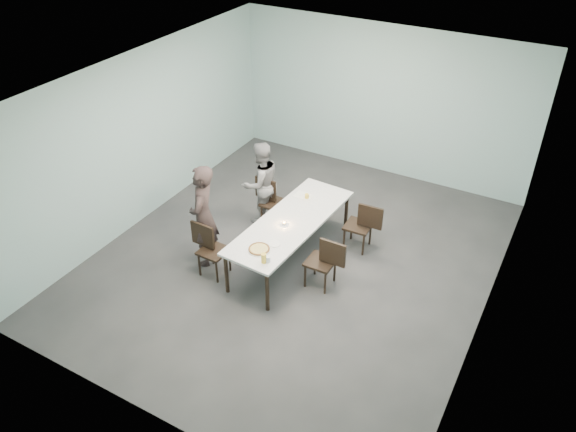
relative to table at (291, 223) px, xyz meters
The scene contains 16 objects.
ground 0.70m from the table, 16.85° to the left, with size 7.00×7.00×0.00m, color #333335.
room_shell 1.33m from the table, 16.85° to the left, with size 6.02×7.02×3.01m.
table is the anchor object (origin of this frame).
chair_near_left 1.33m from the table, 136.00° to the right, with size 0.62×0.43×0.87m.
chair_far_left 1.11m from the table, 137.61° to the left, with size 0.62×0.45×0.87m.
chair_near_right 0.88m from the table, 23.55° to the right, with size 0.61×0.42×0.87m.
chair_far_right 1.24m from the table, 42.17° to the left, with size 0.62×0.44×0.87m.
diner_near 1.38m from the table, 149.01° to the right, with size 0.63×0.41×1.73m, color black.
diner_far 1.26m from the table, 143.79° to the left, with size 0.74×0.58×1.53m, color gray.
pizza 0.90m from the table, 92.27° to the right, with size 0.34×0.34×0.04m.
side_plate 0.67m from the table, 82.55° to the right, with size 0.18×0.18×0.01m, color white.
beer_glass 1.13m from the table, 81.09° to the right, with size 0.08×0.08×0.15m, color yellow.
water_tumbler 1.09m from the table, 78.80° to the right, with size 0.08×0.08×0.09m, color silver.
tealight 0.18m from the table, 103.15° to the right, with size 0.06×0.06×0.05m.
amber_tumbler 0.72m from the table, 97.05° to the left, with size 0.07×0.07×0.08m, color yellow.
menu 0.77m from the table, 103.06° to the left, with size 0.30×0.22×0.01m, color silver.
Camera 1 is at (3.45, -6.42, 5.76)m, focal length 35.00 mm.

